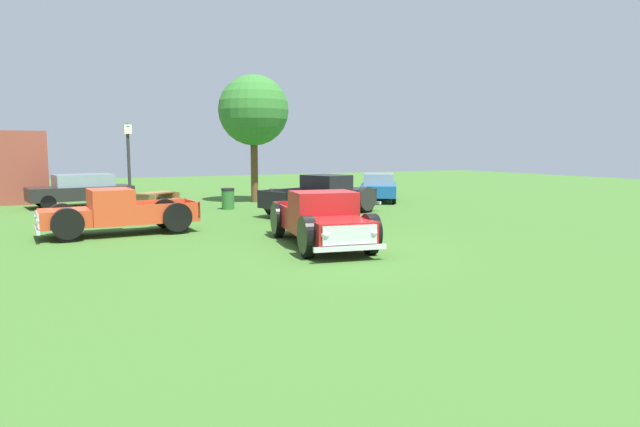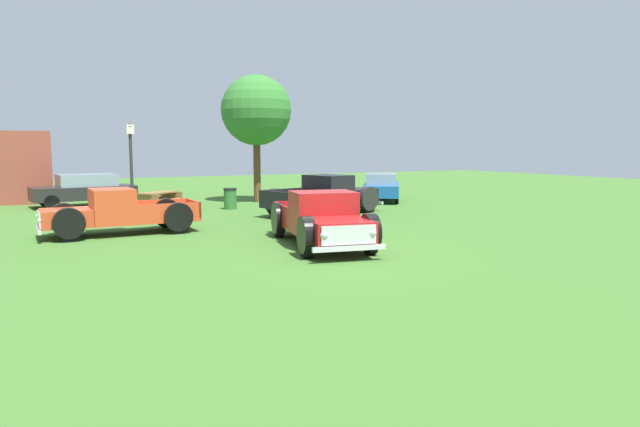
{
  "view_description": "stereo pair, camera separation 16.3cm",
  "coord_description": "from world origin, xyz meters",
  "px_view_note": "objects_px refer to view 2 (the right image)",
  "views": [
    {
      "loc": [
        -7.26,
        -13.27,
        2.76
      ],
      "look_at": [
        -0.04,
        0.66,
        0.9
      ],
      "focal_mm": 31.39,
      "sensor_mm": 36.0,
      "label": 1
    },
    {
      "loc": [
        -7.12,
        -13.35,
        2.76
      ],
      "look_at": [
        -0.04,
        0.66,
        0.9
      ],
      "focal_mm": 31.39,
      "sensor_mm": 36.0,
      "label": 2
    }
  ],
  "objects_px": {
    "pickup_truck_behind_left": "(329,195)",
    "sedan_distant_a": "(382,187)",
    "oak_tree_east": "(256,111)",
    "pickup_truck_foreground": "(324,221)",
    "lamp_post_near": "(131,168)",
    "picnic_table": "(158,198)",
    "pickup_truck_behind_right": "(110,213)",
    "sedan_distant_b": "(85,189)",
    "trash_can": "(230,199)"
  },
  "relations": [
    {
      "from": "pickup_truck_behind_left",
      "to": "sedan_distant_a",
      "type": "height_order",
      "value": "pickup_truck_behind_left"
    },
    {
      "from": "pickup_truck_behind_left",
      "to": "sedan_distant_a",
      "type": "xyz_separation_m",
      "value": [
        5.02,
        3.73,
        -0.02
      ]
    },
    {
      "from": "pickup_truck_behind_left",
      "to": "oak_tree_east",
      "type": "bearing_deg",
      "value": 98.14
    },
    {
      "from": "pickup_truck_foreground",
      "to": "lamp_post_near",
      "type": "bearing_deg",
      "value": 111.34
    },
    {
      "from": "picnic_table",
      "to": "oak_tree_east",
      "type": "distance_m",
      "value": 6.72
    },
    {
      "from": "lamp_post_near",
      "to": "picnic_table",
      "type": "bearing_deg",
      "value": 58.87
    },
    {
      "from": "picnic_table",
      "to": "pickup_truck_behind_right",
      "type": "bearing_deg",
      "value": -111.98
    },
    {
      "from": "pickup_truck_behind_right",
      "to": "picnic_table",
      "type": "xyz_separation_m",
      "value": [
        2.76,
        6.85,
        -0.21
      ]
    },
    {
      "from": "pickup_truck_foreground",
      "to": "sedan_distant_b",
      "type": "relative_size",
      "value": 1.12
    },
    {
      "from": "sedan_distant_a",
      "to": "sedan_distant_b",
      "type": "distance_m",
      "value": 14.5
    },
    {
      "from": "lamp_post_near",
      "to": "trash_can",
      "type": "distance_m",
      "value": 4.69
    },
    {
      "from": "pickup_truck_behind_left",
      "to": "picnic_table",
      "type": "height_order",
      "value": "pickup_truck_behind_left"
    },
    {
      "from": "picnic_table",
      "to": "oak_tree_east",
      "type": "relative_size",
      "value": 0.37
    },
    {
      "from": "lamp_post_near",
      "to": "oak_tree_east",
      "type": "bearing_deg",
      "value": 28.82
    },
    {
      "from": "lamp_post_near",
      "to": "picnic_table",
      "type": "xyz_separation_m",
      "value": [
        1.43,
        2.38,
        -1.46
      ]
    },
    {
      "from": "pickup_truck_behind_left",
      "to": "picnic_table",
      "type": "xyz_separation_m",
      "value": [
        -6.06,
        4.91,
        -0.28
      ]
    },
    {
      "from": "pickup_truck_behind_right",
      "to": "sedan_distant_a",
      "type": "distance_m",
      "value": 14.96
    },
    {
      "from": "sedan_distant_b",
      "to": "sedan_distant_a",
      "type": "bearing_deg",
      "value": -16.71
    },
    {
      "from": "trash_can",
      "to": "sedan_distant_a",
      "type": "bearing_deg",
      "value": 1.26
    },
    {
      "from": "pickup_truck_behind_right",
      "to": "lamp_post_near",
      "type": "height_order",
      "value": "lamp_post_near"
    },
    {
      "from": "pickup_truck_behind_right",
      "to": "pickup_truck_behind_left",
      "type": "bearing_deg",
      "value": 12.35
    },
    {
      "from": "lamp_post_near",
      "to": "picnic_table",
      "type": "relative_size",
      "value": 1.59
    },
    {
      "from": "pickup_truck_behind_left",
      "to": "sedan_distant_a",
      "type": "distance_m",
      "value": 6.25
    },
    {
      "from": "pickup_truck_behind_right",
      "to": "lamp_post_near",
      "type": "relative_size",
      "value": 1.31
    },
    {
      "from": "picnic_table",
      "to": "trash_can",
      "type": "xyz_separation_m",
      "value": [
        2.91,
        -1.37,
        -0.01
      ]
    },
    {
      "from": "oak_tree_east",
      "to": "trash_can",
      "type": "bearing_deg",
      "value": -130.82
    },
    {
      "from": "sedan_distant_a",
      "to": "trash_can",
      "type": "relative_size",
      "value": 4.75
    },
    {
      "from": "sedan_distant_a",
      "to": "oak_tree_east",
      "type": "relative_size",
      "value": 0.71
    },
    {
      "from": "pickup_truck_behind_left",
      "to": "pickup_truck_behind_right",
      "type": "xyz_separation_m",
      "value": [
        -8.83,
        -1.93,
        -0.08
      ]
    },
    {
      "from": "oak_tree_east",
      "to": "pickup_truck_behind_right",
      "type": "bearing_deg",
      "value": -134.41
    },
    {
      "from": "picnic_table",
      "to": "oak_tree_east",
      "type": "xyz_separation_m",
      "value": [
        5.18,
        1.26,
        4.09
      ]
    },
    {
      "from": "sedan_distant_a",
      "to": "pickup_truck_behind_left",
      "type": "bearing_deg",
      "value": -143.41
    },
    {
      "from": "sedan_distant_b",
      "to": "picnic_table",
      "type": "relative_size",
      "value": 2.03
    },
    {
      "from": "pickup_truck_behind_left",
      "to": "lamp_post_near",
      "type": "xyz_separation_m",
      "value": [
        -7.5,
        2.54,
        1.17
      ]
    },
    {
      "from": "pickup_truck_foreground",
      "to": "trash_can",
      "type": "relative_size",
      "value": 5.59
    },
    {
      "from": "lamp_post_near",
      "to": "sedan_distant_a",
      "type": "bearing_deg",
      "value": 5.42
    },
    {
      "from": "trash_can",
      "to": "oak_tree_east",
      "type": "bearing_deg",
      "value": 49.18
    },
    {
      "from": "pickup_truck_behind_left",
      "to": "pickup_truck_behind_right",
      "type": "height_order",
      "value": "pickup_truck_behind_left"
    },
    {
      "from": "sedan_distant_a",
      "to": "oak_tree_east",
      "type": "xyz_separation_m",
      "value": [
        -5.9,
        2.45,
        3.83
      ]
    },
    {
      "from": "pickup_truck_behind_right",
      "to": "oak_tree_east",
      "type": "xyz_separation_m",
      "value": [
        7.94,
        8.11,
        3.88
      ]
    },
    {
      "from": "sedan_distant_a",
      "to": "sedan_distant_b",
      "type": "bearing_deg",
      "value": 163.29
    },
    {
      "from": "pickup_truck_behind_left",
      "to": "sedan_distant_b",
      "type": "height_order",
      "value": "pickup_truck_behind_left"
    },
    {
      "from": "sedan_distant_a",
      "to": "picnic_table",
      "type": "xyz_separation_m",
      "value": [
        -11.08,
        1.19,
        -0.26
      ]
    },
    {
      "from": "pickup_truck_foreground",
      "to": "trash_can",
      "type": "xyz_separation_m",
      "value": [
        0.65,
        10.45,
        -0.26
      ]
    },
    {
      "from": "pickup_truck_foreground",
      "to": "pickup_truck_behind_left",
      "type": "relative_size",
      "value": 0.94
    },
    {
      "from": "pickup_truck_behind_right",
      "to": "trash_can",
      "type": "xyz_separation_m",
      "value": [
        5.67,
        5.48,
        -0.22
      ]
    },
    {
      "from": "pickup_truck_foreground",
      "to": "sedan_distant_a",
      "type": "height_order",
      "value": "pickup_truck_foreground"
    },
    {
      "from": "sedan_distant_a",
      "to": "picnic_table",
      "type": "height_order",
      "value": "sedan_distant_a"
    },
    {
      "from": "sedan_distant_b",
      "to": "picnic_table",
      "type": "bearing_deg",
      "value": -46.72
    },
    {
      "from": "pickup_truck_behind_right",
      "to": "sedan_distant_b",
      "type": "distance_m",
      "value": 9.83
    }
  ]
}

